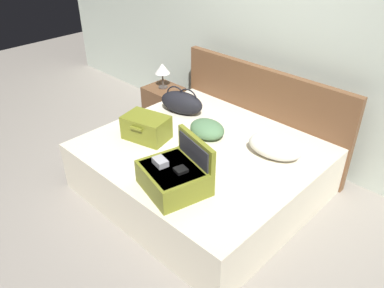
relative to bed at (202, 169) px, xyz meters
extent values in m
plane|color=gray|center=(0.00, -0.40, -0.26)|extent=(12.00, 12.00, 0.00)
cube|color=#B7C1B2|center=(0.00, 1.25, 1.04)|extent=(8.00, 0.10, 2.60)
cube|color=beige|center=(0.00, 0.00, 0.00)|extent=(2.10, 1.89, 0.52)
cube|color=brown|center=(0.00, 0.98, 0.27)|extent=(2.14, 0.08, 1.05)
cube|color=olive|center=(0.26, -0.65, 0.36)|extent=(0.60, 0.54, 0.21)
cube|color=#28282D|center=(0.26, -0.65, 0.40)|extent=(0.53, 0.47, 0.15)
cube|color=#99999E|center=(0.16, -0.68, 0.49)|extent=(0.15, 0.12, 0.06)
cube|color=black|center=(0.34, -0.63, 0.48)|extent=(0.11, 0.11, 0.03)
cube|color=olive|center=(0.32, -0.42, 0.47)|extent=(0.50, 0.17, 0.42)
cube|color=#28282D|center=(0.31, -0.45, 0.47)|extent=(0.42, 0.12, 0.36)
cube|color=olive|center=(-0.52, -0.26, 0.35)|extent=(0.49, 0.38, 0.18)
cube|color=#28282D|center=(-0.52, -0.26, 0.38)|extent=(0.44, 0.34, 0.13)
cube|color=#1E33A5|center=(-0.58, -0.31, 0.46)|extent=(0.10, 0.10, 0.05)
cube|color=#B21E19|center=(-0.46, -0.22, 0.46)|extent=(0.17, 0.13, 0.05)
cube|color=olive|center=(-0.52, -0.26, 0.47)|extent=(0.49, 0.38, 0.06)
cube|color=olive|center=(-0.48, -0.41, 0.44)|extent=(0.13, 0.05, 0.02)
ellipsoid|color=black|center=(-0.66, 0.37, 0.39)|extent=(0.55, 0.36, 0.26)
torus|color=black|center=(-0.73, 0.35, 0.46)|extent=(0.22, 0.08, 0.23)
torus|color=black|center=(-0.58, 0.39, 0.46)|extent=(0.22, 0.08, 0.23)
ellipsoid|color=white|center=(0.59, 0.35, 0.37)|extent=(0.56, 0.39, 0.22)
ellipsoid|color=#4C724C|center=(-0.10, 0.18, 0.35)|extent=(0.38, 0.30, 0.17)
cube|color=brown|center=(-1.33, 0.69, 0.00)|extent=(0.44, 0.40, 0.52)
cylinder|color=#3F3833|center=(-1.33, 0.69, 0.27)|extent=(0.12, 0.12, 0.01)
cylinder|color=#4C443D|center=(-1.33, 0.69, 0.37)|extent=(0.02, 0.02, 0.18)
cone|color=white|center=(-1.33, 0.69, 0.52)|extent=(0.19, 0.19, 0.13)
camera|label=1|loc=(2.12, -2.32, 2.26)|focal=35.80mm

